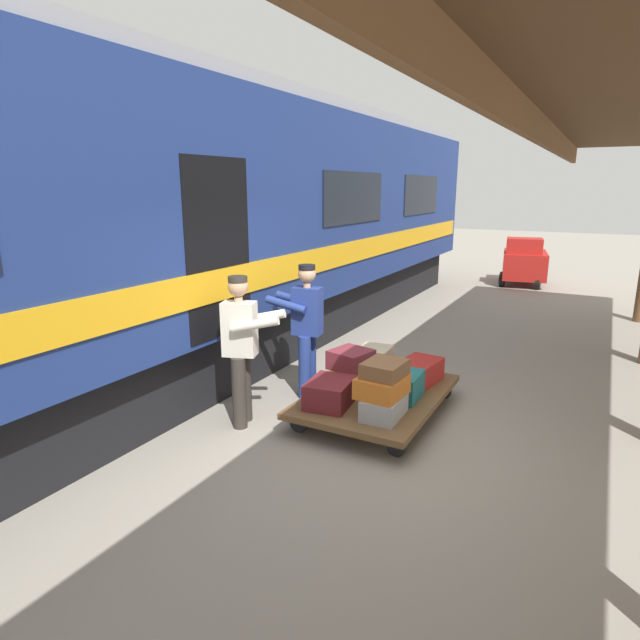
{
  "coord_description": "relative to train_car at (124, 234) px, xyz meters",
  "views": [
    {
      "loc": [
        -1.78,
        4.69,
        2.63
      ],
      "look_at": [
        1.01,
        -0.48,
        1.15
      ],
      "focal_mm": 29.75,
      "sensor_mm": 36.0,
      "label": 1
    }
  ],
  "objects": [
    {
      "name": "ground_plane",
      "position": [
        -3.54,
        0.0,
        -2.06
      ],
      "size": [
        60.0,
        60.0,
        0.0
      ],
      "primitive_type": "plane",
      "color": "gray"
    },
    {
      "name": "suitcase_gray_aluminum",
      "position": [
        -3.45,
        -0.19,
        -1.68
      ],
      "size": [
        0.39,
        0.55,
        0.23
      ],
      "primitive_type": "cube",
      "rotation": [
        0.0,
        0.0,
        0.03
      ],
      "color": "#9EA0A5",
      "rests_on": "luggage_cart"
    },
    {
      "name": "baggage_tug",
      "position": [
        -3.37,
        -10.67,
        -1.43
      ],
      "size": [
        1.37,
        1.86,
        1.3
      ],
      "color": "#B21E19",
      "rests_on": "ground_plane"
    },
    {
      "name": "suitcase_teal_softside",
      "position": [
        -3.45,
        -0.78,
        -1.64
      ],
      "size": [
        0.39,
        0.52,
        0.3
      ],
      "primitive_type": "cube",
      "rotation": [
        0.0,
        0.0,
        0.04
      ],
      "color": "#1E666B",
      "rests_on": "luggage_cart"
    },
    {
      "name": "suitcase_olive_duffel",
      "position": [
        -2.81,
        -1.36,
        -1.69
      ],
      "size": [
        0.44,
        0.48,
        0.2
      ],
      "primitive_type": "cube",
      "rotation": [
        0.0,
        0.0,
        0.0
      ],
      "color": "brown",
      "rests_on": "luggage_cart"
    },
    {
      "name": "suitcase_burgundy_valise",
      "position": [
        -2.79,
        -0.77,
        -1.43
      ],
      "size": [
        0.51,
        0.52,
        0.23
      ],
      "primitive_type": "cube",
      "rotation": [
        0.0,
        0.0,
        -0.23
      ],
      "color": "maroon",
      "rests_on": "suitcase_yellow_case"
    },
    {
      "name": "suitcase_orange_carryall",
      "position": [
        -3.41,
        -0.21,
        -1.46
      ],
      "size": [
        0.47,
        0.55,
        0.21
      ],
      "primitive_type": "cube",
      "rotation": [
        0.0,
        0.0,
        -0.07
      ],
      "color": "#CC6B23",
      "rests_on": "suitcase_gray_aluminum"
    },
    {
      "name": "suitcase_red_plastic",
      "position": [
        -3.45,
        -1.36,
        -1.65
      ],
      "size": [
        0.49,
        0.66,
        0.28
      ],
      "primitive_type": "cube",
      "rotation": [
        0.0,
        0.0,
        -0.13
      ],
      "color": "#AD231E",
      "rests_on": "luggage_cart"
    },
    {
      "name": "suitcase_yellow_case",
      "position": [
        -2.81,
        -0.78,
        -1.67
      ],
      "size": [
        0.42,
        0.57,
        0.25
      ],
      "primitive_type": "cube",
      "rotation": [
        0.0,
        0.0,
        0.01
      ],
      "color": "gold",
      "rests_on": "luggage_cart"
    },
    {
      "name": "porter_in_overalls",
      "position": [
        -2.09,
        -0.9,
        -1.14
      ],
      "size": [
        0.71,
        0.5,
        1.7
      ],
      "color": "navy",
      "rests_on": "ground_plane"
    },
    {
      "name": "train_car",
      "position": [
        0.0,
        0.0,
        0.0
      ],
      "size": [
        3.02,
        20.49,
        4.0
      ],
      "color": "navy",
      "rests_on": "ground_plane"
    },
    {
      "name": "porter_by_door",
      "position": [
        -1.9,
        0.18,
        -1.14
      ],
      "size": [
        0.73,
        0.57,
        1.7
      ],
      "color": "#332D28",
      "rests_on": "ground_plane"
    },
    {
      "name": "luggage_cart",
      "position": [
        -3.13,
        -0.78,
        -1.83
      ],
      "size": [
        1.42,
        2.12,
        0.27
      ],
      "color": "brown",
      "rests_on": "ground_plane"
    },
    {
      "name": "suitcase_maroon_trunk",
      "position": [
        -2.81,
        -0.19,
        -1.65
      ],
      "size": [
        0.52,
        0.62,
        0.29
      ],
      "primitive_type": "cube",
      "rotation": [
        0.0,
        0.0,
        0.12
      ],
      "color": "maroon",
      "rests_on": "luggage_cart"
    },
    {
      "name": "suitcase_brown_leather",
      "position": [
        -3.43,
        -0.22,
        -1.27
      ],
      "size": [
        0.41,
        0.48,
        0.16
      ],
      "primitive_type": "cube",
      "rotation": [
        0.0,
        0.0,
        -0.06
      ],
      "color": "brown",
      "rests_on": "suitcase_orange_carryall"
    },
    {
      "name": "suitcase_cream_canvas",
      "position": [
        -2.84,
        -1.39,
        -1.52
      ],
      "size": [
        0.41,
        0.46,
        0.15
      ],
      "primitive_type": "cube",
      "rotation": [
        0.0,
        0.0,
        0.06
      ],
      "color": "beige",
      "rests_on": "suitcase_olive_duffel"
    }
  ]
}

